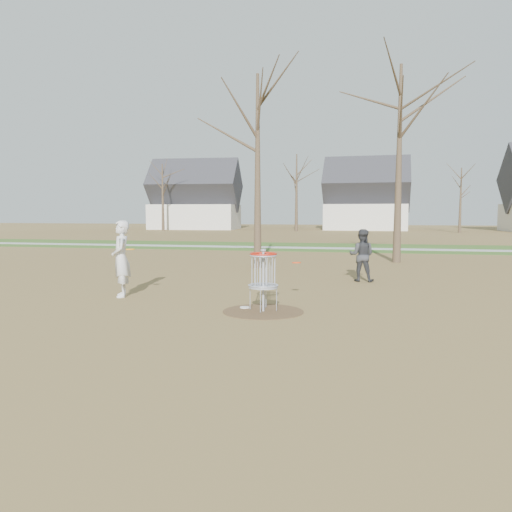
{
  "coord_description": "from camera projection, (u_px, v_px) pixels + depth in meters",
  "views": [
    {
      "loc": [
        2.22,
        -10.67,
        2.19
      ],
      "look_at": [
        -0.5,
        1.5,
        1.1
      ],
      "focal_mm": 35.0,
      "sensor_mm": 36.0,
      "label": 1
    }
  ],
  "objects": [
    {
      "name": "bare_trees",
      "position": [
        363.0,
        177.0,
        44.99
      ],
      "size": [
        52.62,
        44.98,
        9.0
      ],
      "color": "#382B1E",
      "rests_on": "ground"
    },
    {
      "name": "footpath",
      "position": [
        330.0,
        248.0,
        30.49
      ],
      "size": [
        160.0,
        1.5,
        0.01
      ],
      "primitive_type": "cube",
      "color": "#9E9E99",
      "rests_on": "green_band"
    },
    {
      "name": "green_band",
      "position": [
        331.0,
        247.0,
        31.46
      ],
      "size": [
        160.0,
        8.0,
        0.01
      ],
      "primitive_type": "cube",
      "color": "#2D5119",
      "rests_on": "ground"
    },
    {
      "name": "disc_golf_basket",
      "position": [
        263.0,
        271.0,
        10.97
      ],
      "size": [
        0.64,
        0.64,
        1.35
      ],
      "color": "#9EA3AD",
      "rests_on": "ground"
    },
    {
      "name": "player_throwing",
      "position": [
        362.0,
        255.0,
        15.83
      ],
      "size": [
        0.89,
        0.73,
        1.67
      ],
      "primitive_type": "imported",
      "rotation": [
        0.0,
        0.0,
        3.01
      ],
      "color": "#303135",
      "rests_on": "ground"
    },
    {
      "name": "ground",
      "position": [
        263.0,
        312.0,
        11.05
      ],
      "size": [
        160.0,
        160.0,
        0.0
      ],
      "primitive_type": "plane",
      "color": "brown",
      "rests_on": "ground"
    },
    {
      "name": "discs_in_play",
      "position": [
        216.0,
        256.0,
        12.42
      ],
      "size": [
        4.43,
        0.63,
        0.32
      ],
      "color": "#FD3C0D",
      "rests_on": "ground"
    },
    {
      "name": "player_standing",
      "position": [
        121.0,
        259.0,
        12.92
      ],
      "size": [
        0.76,
        0.86,
        1.99
      ],
      "primitive_type": "imported",
      "rotation": [
        0.0,
        0.0,
        -1.07
      ],
      "color": "silver",
      "rests_on": "ground"
    },
    {
      "name": "houses_row",
      "position": [
        385.0,
        202.0,
        60.9
      ],
      "size": [
        56.51,
        10.01,
        7.26
      ],
      "color": "silver",
      "rests_on": "ground"
    },
    {
      "name": "disc_grounded",
      "position": [
        245.0,
        307.0,
        11.44
      ],
      "size": [
        0.22,
        0.22,
        0.02
      ],
      "primitive_type": "cylinder",
      "color": "white",
      "rests_on": "dirt_circle"
    },
    {
      "name": "dirt_circle",
      "position": [
        263.0,
        311.0,
        11.05
      ],
      "size": [
        1.8,
        1.8,
        0.01
      ],
      "primitive_type": "cylinder",
      "color": "#47331E",
      "rests_on": "ground"
    }
  ]
}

